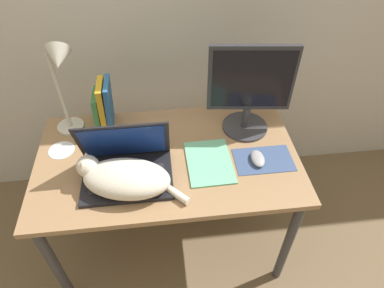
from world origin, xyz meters
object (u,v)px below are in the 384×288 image
at_px(laptop, 127,166).
at_px(external_monitor, 250,89).
at_px(computer_mouse, 258,158).
at_px(desk_lamp, 61,75).
at_px(cd_disc, 62,150).
at_px(notepad, 209,162).
at_px(book_row, 104,107).
at_px(cat, 124,178).

bearing_deg(laptop, external_monitor, 23.13).
relative_size(computer_mouse, desk_lamp, 0.22).
bearing_deg(cd_disc, notepad, -13.12).
relative_size(laptop, external_monitor, 0.85).
relative_size(external_monitor, desk_lamp, 0.94).
distance_m(computer_mouse, notepad, 0.22).
bearing_deg(book_row, laptop, -72.48).
relative_size(laptop, notepad, 1.37).
distance_m(computer_mouse, book_row, 0.77).
distance_m(computer_mouse, cd_disc, 0.91).
bearing_deg(notepad, cd_disc, 166.88).
distance_m(computer_mouse, desk_lamp, 0.94).
bearing_deg(desk_lamp, notepad, -25.12).
bearing_deg(book_row, cat, -76.42).
relative_size(external_monitor, computer_mouse, 4.33).
relative_size(computer_mouse, book_row, 0.41).
bearing_deg(book_row, computer_mouse, -25.67).
distance_m(cat, book_row, 0.43).
bearing_deg(external_monitor, laptop, -156.87).
relative_size(cat, book_row, 1.79).
relative_size(cat, cd_disc, 3.79).
distance_m(laptop, desk_lamp, 0.49).
height_order(laptop, desk_lamp, desk_lamp).
bearing_deg(cat, computer_mouse, 8.34).
relative_size(notepad, cd_disc, 2.32).
distance_m(book_row, cd_disc, 0.28).
xyz_separation_m(computer_mouse, desk_lamp, (-0.83, 0.30, 0.31)).
distance_m(desk_lamp, cd_disc, 0.35).
xyz_separation_m(laptop, book_row, (-0.11, 0.34, 0.07)).
bearing_deg(cat, cd_disc, 139.61).
relative_size(external_monitor, book_row, 1.77).
bearing_deg(computer_mouse, desk_lamp, 159.96).
bearing_deg(desk_lamp, laptop, -51.39).
bearing_deg(cd_disc, computer_mouse, -10.95).
bearing_deg(external_monitor, computer_mouse, -88.75).
xyz_separation_m(notepad, cd_disc, (-0.67, 0.16, -0.00)).
bearing_deg(cat, laptop, 84.07).
distance_m(cat, notepad, 0.39).
bearing_deg(cd_disc, laptop, -30.69).
bearing_deg(laptop, computer_mouse, 1.23).
height_order(book_row, cd_disc, book_row).
relative_size(laptop, book_row, 1.51).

